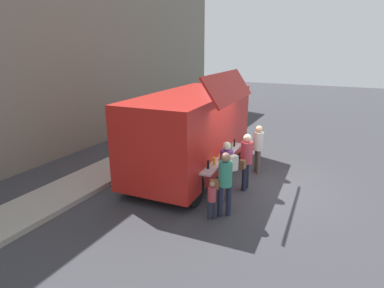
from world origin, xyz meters
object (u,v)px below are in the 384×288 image
object	(u,v)px
food_truck_main	(192,130)
child_near_queue	(212,197)
trash_bin	(184,128)
customer_extra_browsing	(258,145)
customer_rear_waiting	(224,179)
customer_mid_with_backpack	(227,165)
customer_front_ordering	(246,157)

from	to	relation	value
food_truck_main	child_near_queue	bearing A→B (deg)	-147.63
food_truck_main	child_near_queue	world-z (taller)	food_truck_main
food_truck_main	trash_bin	distance (m)	4.65
customer_extra_browsing	child_near_queue	distance (m)	3.66
trash_bin	customer_rear_waiting	world-z (taller)	customer_rear_waiting
trash_bin	customer_mid_with_backpack	xyz separation A→B (m)	(-5.40, -4.12, 0.62)
food_truck_main	customer_front_ordering	distance (m)	2.20
customer_extra_browsing	child_near_queue	xyz separation A→B (m)	(-3.63, 0.20, -0.38)
customer_mid_with_backpack	customer_extra_browsing	world-z (taller)	customer_mid_with_backpack
customer_mid_with_backpack	food_truck_main	bearing A→B (deg)	-5.24
customer_front_ordering	customer_extra_browsing	xyz separation A→B (m)	(1.54, 0.04, -0.04)
customer_rear_waiting	child_near_queue	world-z (taller)	customer_rear_waiting
customer_mid_with_backpack	child_near_queue	size ratio (longest dim) A/B	1.67
customer_mid_with_backpack	trash_bin	bearing A→B (deg)	-17.91
customer_front_ordering	customer_rear_waiting	xyz separation A→B (m)	(-1.79, 0.02, -0.02)
customer_front_ordering	customer_rear_waiting	world-z (taller)	customer_front_ordering
trash_bin	customer_mid_with_backpack	world-z (taller)	customer_mid_with_backpack
child_near_queue	customer_rear_waiting	bearing A→B (deg)	-69.57
food_truck_main	customer_rear_waiting	world-z (taller)	food_truck_main
trash_bin	child_near_queue	distance (m)	7.76
food_truck_main	customer_front_ordering	world-z (taller)	food_truck_main
food_truck_main	trash_bin	xyz separation A→B (m)	(3.89, 2.32, -1.07)
customer_mid_with_backpack	customer_rear_waiting	xyz separation A→B (m)	(-0.85, -0.25, -0.04)
trash_bin	customer_extra_browsing	bearing A→B (deg)	-123.88
customer_extra_browsing	customer_mid_with_backpack	bearing A→B (deg)	49.41
customer_front_ordering	customer_rear_waiting	distance (m)	1.79
trash_bin	customer_extra_browsing	distance (m)	5.27
customer_extra_browsing	food_truck_main	bearing A→B (deg)	-9.71
food_truck_main	trash_bin	size ratio (longest dim) A/B	6.73
trash_bin	customer_front_ordering	distance (m)	6.29
food_truck_main	customer_extra_browsing	world-z (taller)	food_truck_main
customer_rear_waiting	child_near_queue	xyz separation A→B (m)	(-0.30, 0.21, -0.40)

